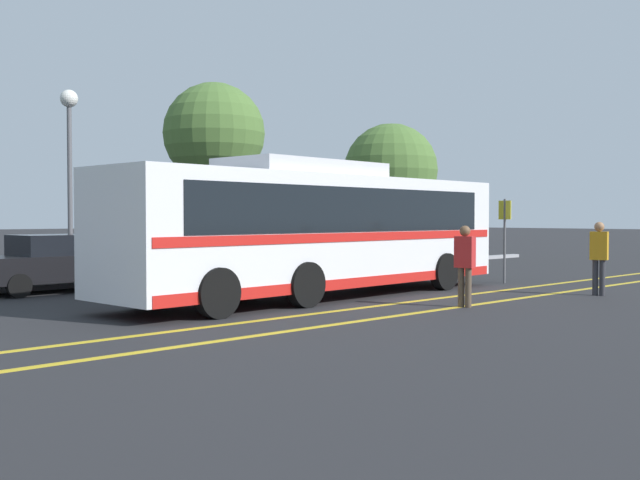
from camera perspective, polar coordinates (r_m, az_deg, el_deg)
The scene contains 12 objects.
ground_plane at distance 19.43m, azimuth 0.85°, elevation -4.07°, with size 220.00×220.00×0.00m, color #262628.
lane_strip_0 at distance 16.95m, azimuth 5.20°, elevation -4.92°, with size 0.20×31.71×0.01m, color gold.
lane_strip_1 at distance 16.10m, azimuth 8.92°, elevation -5.29°, with size 0.20×31.71×0.01m, color gold.
curb_strip at distance 23.61m, azimuth -11.20°, elevation -2.89°, with size 39.71×0.36×0.15m, color #99999E.
transit_bus at distance 18.34m, azimuth -0.03°, elevation 0.89°, with size 12.12×3.14×3.31m.
parked_car_1 at distance 20.95m, azimuth -19.50°, elevation -1.67°, with size 4.47×2.00×1.51m.
pedestrian_0 at distance 20.02m, azimuth 20.49°, elevation -0.94°, with size 0.32×0.46×1.85m.
pedestrian_1 at distance 16.62m, azimuth 10.98°, elevation -1.55°, with size 0.29×0.45×1.79m.
bus_stop_sign at distance 22.91m, azimuth 13.89°, elevation 0.73°, with size 0.07×0.40×2.52m.
street_lamp at distance 23.49m, azimuth -18.55°, elevation 7.27°, with size 0.52×0.52×5.73m.
tree_1 at distance 29.66m, azimuth -8.06°, elevation 8.00°, with size 3.95×3.95×7.20m.
tree_2 at distance 36.31m, azimuth 5.42°, elevation 5.28°, with size 4.52×4.52×6.48m.
Camera 1 is at (-13.64, -13.69, 1.97)m, focal length 42.00 mm.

